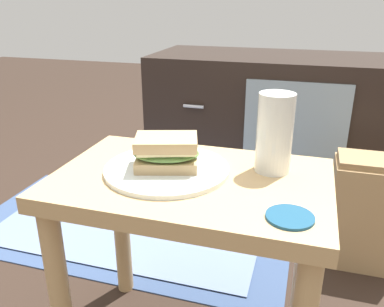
% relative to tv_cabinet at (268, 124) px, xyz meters
% --- Properties ---
extents(side_table, '(0.56, 0.36, 0.46)m').
position_rel_tv_cabinet_xyz_m(side_table, '(-0.06, -0.95, 0.08)').
color(side_table, tan).
rests_on(side_table, ground).
extents(tv_cabinet, '(0.96, 0.46, 0.58)m').
position_rel_tv_cabinet_xyz_m(tv_cabinet, '(0.00, 0.00, 0.00)').
color(tv_cabinet, black).
rests_on(tv_cabinet, ground).
extents(area_rug, '(1.16, 0.61, 0.01)m').
position_rel_tv_cabinet_xyz_m(area_rug, '(-0.43, -0.50, -0.29)').
color(area_rug, '#384C72').
rests_on(area_rug, ground).
extents(plate, '(0.26, 0.26, 0.01)m').
position_rel_tv_cabinet_xyz_m(plate, '(-0.11, -0.94, 0.17)').
color(plate, silver).
rests_on(plate, side_table).
extents(sandwich_front, '(0.16, 0.13, 0.07)m').
position_rel_tv_cabinet_xyz_m(sandwich_front, '(-0.11, -0.94, 0.21)').
color(sandwich_front, tan).
rests_on(sandwich_front, plate).
extents(beer_glass, '(0.07, 0.07, 0.16)m').
position_rel_tv_cabinet_xyz_m(beer_glass, '(0.10, -0.87, 0.25)').
color(beer_glass, silver).
rests_on(beer_glass, side_table).
extents(coaster, '(0.08, 0.08, 0.01)m').
position_rel_tv_cabinet_xyz_m(coaster, '(0.15, -1.06, 0.17)').
color(coaster, navy).
rests_on(coaster, side_table).
extents(paper_bag, '(0.21, 0.15, 0.36)m').
position_rel_tv_cabinet_xyz_m(paper_bag, '(0.36, -0.46, -0.11)').
color(paper_bag, tan).
rests_on(paper_bag, ground).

